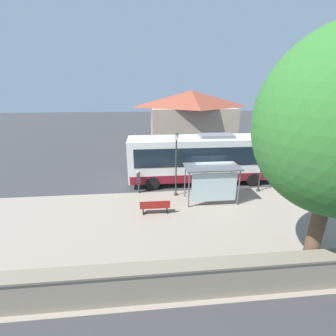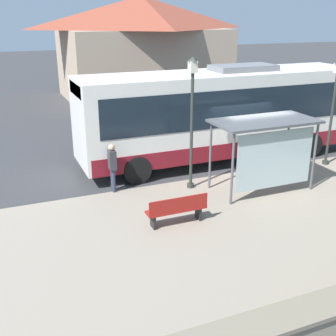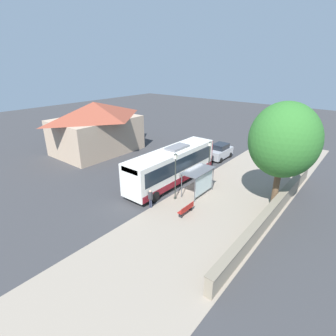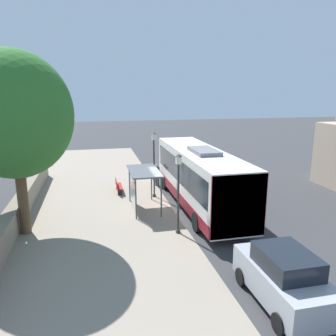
% 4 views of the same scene
% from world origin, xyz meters
% --- Properties ---
extents(ground_plane, '(120.00, 120.00, 0.00)m').
position_xyz_m(ground_plane, '(0.00, 0.00, 0.00)').
color(ground_plane, '#353538').
rests_on(ground_plane, ground).
extents(sidewalk_plaza, '(9.00, 44.00, 0.02)m').
position_xyz_m(sidewalk_plaza, '(-4.50, 0.00, 0.01)').
color(sidewalk_plaza, gray).
rests_on(sidewalk_plaza, ground).
extents(background_building, '(8.25, 11.16, 6.73)m').
position_xyz_m(background_building, '(15.91, -1.63, 3.46)').
color(background_building, tan).
rests_on(background_building, ground).
extents(bus, '(2.73, 11.38, 3.73)m').
position_xyz_m(bus, '(1.64, 0.03, 1.93)').
color(bus, silver).
rests_on(bus, ground).
extents(bus_shelter, '(1.72, 3.40, 2.40)m').
position_xyz_m(bus_shelter, '(-1.81, 0.36, 2.01)').
color(bus_shelter, '#515459').
rests_on(bus_shelter, ground).
extents(pedestrian, '(0.34, 0.22, 1.66)m').
position_xyz_m(pedestrian, '(0.03, 5.00, 0.97)').
color(pedestrian, '#2D3347').
rests_on(pedestrian, ground).
extents(bench, '(0.40, 1.74, 0.88)m').
position_xyz_m(bench, '(-2.94, 3.99, 0.48)').
color(bench, maroon).
rests_on(bench, ground).
extents(street_lamp_near, '(0.28, 0.28, 4.37)m').
position_xyz_m(street_lamp_near, '(-0.66, 2.48, 2.59)').
color(street_lamp_near, '#2D332D').
rests_on(street_lamp_near, ground).
extents(street_lamp_far, '(0.28, 0.28, 4.05)m').
position_xyz_m(street_lamp_far, '(-0.56, -3.45, 2.41)').
color(street_lamp_far, '#2D332D').
rests_on(street_lamp_far, ground).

